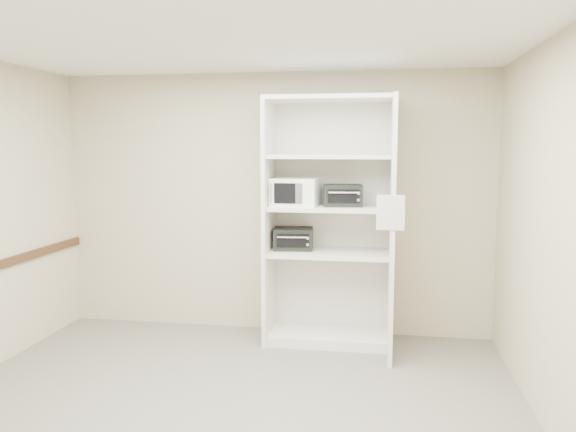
% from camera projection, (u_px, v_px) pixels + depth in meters
% --- Properties ---
extents(floor, '(4.50, 4.00, 0.01)m').
position_uv_depth(floor, '(222.00, 415.00, 4.08)').
color(floor, slate).
rests_on(floor, ground).
extents(ceiling, '(4.50, 4.00, 0.01)m').
position_uv_depth(ceiling, '(216.00, 33.00, 3.75)').
color(ceiling, white).
extents(wall_back, '(4.50, 0.02, 2.70)m').
position_uv_depth(wall_back, '(273.00, 204.00, 5.88)').
color(wall_back, '#C4B697').
rests_on(wall_back, ground).
extents(wall_front, '(4.50, 0.02, 2.70)m').
position_uv_depth(wall_front, '(58.00, 318.00, 1.96)').
color(wall_front, '#C4B697').
rests_on(wall_front, ground).
extents(wall_right, '(0.02, 4.00, 2.70)m').
position_uv_depth(wall_right, '(562.00, 241.00, 3.56)').
color(wall_right, '#C4B697').
rests_on(wall_right, ground).
extents(shelving_unit, '(1.24, 0.92, 2.42)m').
position_uv_depth(shelving_unit, '(334.00, 230.00, 5.51)').
color(shelving_unit, silver).
rests_on(shelving_unit, floor).
extents(microwave, '(0.48, 0.38, 0.27)m').
position_uv_depth(microwave, '(296.00, 192.00, 5.47)').
color(microwave, white).
rests_on(microwave, shelving_unit).
extents(toaster_oven_upper, '(0.40, 0.32, 0.21)m').
position_uv_depth(toaster_oven_upper, '(343.00, 195.00, 5.44)').
color(toaster_oven_upper, black).
rests_on(toaster_oven_upper, shelving_unit).
extents(toaster_oven_lower, '(0.41, 0.33, 0.21)m').
position_uv_depth(toaster_oven_lower, '(293.00, 239.00, 5.63)').
color(toaster_oven_lower, black).
rests_on(toaster_oven_lower, shelving_unit).
extents(paper_sign, '(0.23, 0.01, 0.30)m').
position_uv_depth(paper_sign, '(391.00, 213.00, 4.77)').
color(paper_sign, white).
rests_on(paper_sign, shelving_unit).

